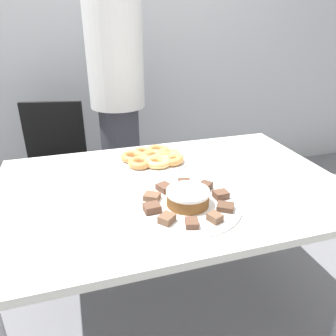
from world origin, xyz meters
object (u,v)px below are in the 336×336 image
office_chair_left (55,177)px  frosted_cake (188,197)px  plate_cake (188,205)px  person_standing (117,95)px  napkin (68,210)px  plate_donuts (153,160)px

office_chair_left → frosted_cake: size_ratio=5.60×
office_chair_left → plate_cake: 1.28m
person_standing → plate_cake: size_ratio=4.50×
napkin → person_standing: bearing=70.9°
plate_donuts → napkin: bearing=-140.0°
person_standing → plate_donuts: size_ratio=5.38×
plate_cake → person_standing: bearing=93.9°
plate_donuts → frosted_cake: size_ratio=2.08×
plate_cake → frosted_cake: (0.00, -0.00, 0.03)m
plate_donuts → napkin: 0.52m
office_chair_left → frosted_cake: 1.29m
office_chair_left → plate_donuts: (0.50, -0.68, 0.34)m
plate_cake → napkin: bearing=166.7°
office_chair_left → plate_donuts: size_ratio=2.70×
person_standing → office_chair_left: 0.68m
plate_cake → napkin: plate_cake is taller
napkin → plate_donuts: bearing=40.0°
frosted_cake → napkin: (-0.42, 0.10, -0.04)m
person_standing → plate_donuts: person_standing is taller
office_chair_left → napkin: bearing=-72.6°
person_standing → office_chair_left: bearing=175.5°
office_chair_left → plate_cake: office_chair_left is taller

